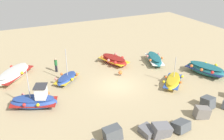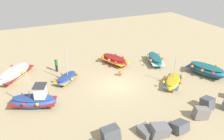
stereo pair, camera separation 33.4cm
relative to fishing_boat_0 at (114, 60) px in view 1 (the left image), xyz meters
The scene contains 11 objects.
ground_plane 5.47m from the fishing_boat_0, 67.79° to the left, with size 52.40×52.40×0.00m, color tan.
fishing_boat_0 is the anchor object (origin of this frame).
fishing_boat_1 6.70m from the fishing_boat_0, 18.30° to the left, with size 3.18×3.11×3.54m.
fishing_boat_2 7.92m from the fishing_boat_0, 112.52° to the left, with size 3.58×3.50×2.92m.
fishing_boat_3 11.22m from the fishing_boat_0, ahead, with size 4.59×5.01×1.01m.
fishing_boat_4 10.36m from the fishing_boat_0, 138.57° to the left, with size 3.01×4.58×1.13m.
fishing_boat_5 4.87m from the fishing_boat_0, 157.18° to the left, with size 2.63×4.25×1.03m.
fishing_boat_6 11.57m from the fishing_boat_0, 28.73° to the left, with size 4.23×2.96×3.54m.
person_walking 6.79m from the fishing_boat_0, ahead, with size 0.32×0.32×1.62m.
breakwater_rocks 12.72m from the fishing_boat_0, 81.99° to the left, with size 22.39×2.82×1.23m.
mooring_buoy_0 3.31m from the fishing_boat_0, 76.41° to the left, with size 0.44×0.44×0.62m.
Camera 1 is at (10.04, 19.86, 12.02)m, focal length 40.50 mm.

